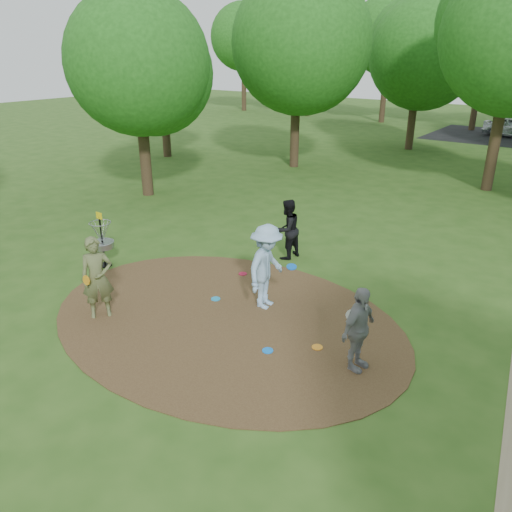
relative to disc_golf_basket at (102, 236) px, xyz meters
The scene contains 12 objects.
ground 4.59m from the disc_golf_basket, ahead, with size 100.00×100.00×0.00m, color #2D5119.
dirt_clearing 4.59m from the disc_golf_basket, ahead, with size 8.40×8.40×0.02m, color #47301C.
player_observer_with_disc 2.86m from the disc_golf_basket, 39.48° to the right, with size 0.76×0.81×1.87m.
player_throwing_with_disc 4.98m from the disc_golf_basket, ahead, with size 1.24×1.37×1.99m.
player_walking_with_disc 5.07m from the disc_golf_basket, 42.95° to the left, with size 0.77×0.92×1.71m.
player_waiting_with_disc 7.68m from the disc_golf_basket, ahead, with size 0.53×1.02×1.67m.
disc_ground_cyan 3.88m from the disc_golf_basket, ahead, with size 0.22×0.22×0.02m, color #1A96D6.
disc_ground_blue 6.15m from the disc_golf_basket, ahead, with size 0.22×0.22×0.02m, color #0E77F2.
disc_ground_red 3.95m from the disc_golf_basket, 27.46° to the left, with size 0.22×0.22×0.02m, color #B31136.
disc_ground_orange 6.82m from the disc_golf_basket, ahead, with size 0.22×0.22×0.02m, color orange.
disc_golf_basket is the anchor object (origin of this frame).
tree_ring 12.80m from the disc_golf_basket, 57.81° to the left, with size 36.78×45.98×9.47m.
Camera 1 is at (6.30, -7.39, 5.55)m, focal length 35.00 mm.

